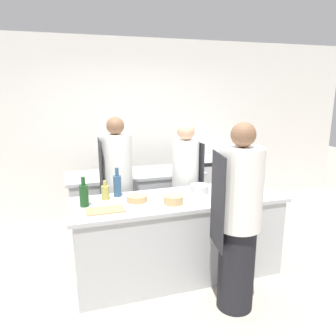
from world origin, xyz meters
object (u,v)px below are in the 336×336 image
at_px(bottle_cooking_oil, 105,192).
at_px(bowl_prep_small, 199,188).
at_px(bowl_ceramic_blue, 173,199).
at_px(chef_at_stove, 185,185).
at_px(bottle_olive_oil, 228,188).
at_px(chef_at_pass_far, 117,188).
at_px(chef_at_prep_near, 238,221).
at_px(bottle_sauce, 117,185).
at_px(bowl_mixing_large, 137,198).
at_px(bottle_vinegar, 231,181).
at_px(bottle_wine, 84,195).
at_px(oven_range, 211,183).
at_px(bottle_water, 241,189).

height_order(bottle_cooking_oil, bowl_prep_small, bottle_cooking_oil).
bearing_deg(bowl_ceramic_blue, chef_at_stove, 61.32).
xyz_separation_m(bottle_olive_oil, bowl_prep_small, (-0.26, 0.19, -0.03)).
xyz_separation_m(chef_at_pass_far, bottle_olive_oil, (1.10, -0.73, 0.11)).
xyz_separation_m(chef_at_prep_near, bowl_prep_small, (-0.03, 0.82, 0.06)).
relative_size(bottle_sauce, bowl_ceramic_blue, 1.59).
relative_size(bowl_mixing_large, bowl_ceramic_blue, 1.06).
relative_size(chef_at_stove, bottle_vinegar, 8.38).
bearing_deg(bowl_ceramic_blue, bottle_wine, 166.95).
bearing_deg(chef_at_pass_far, bowl_ceramic_blue, -149.18).
bearing_deg(bottle_vinegar, bottle_cooking_oil, 179.89).
height_order(oven_range, bowl_prep_small, bowl_prep_small).
bearing_deg(bottle_wine, oven_range, 37.36).
height_order(bottle_olive_oil, bowl_mixing_large, bottle_olive_oil).
height_order(chef_at_stove, bottle_sauce, chef_at_stove).
bearing_deg(chef_at_pass_far, bowl_prep_small, -120.99).
bearing_deg(bowl_mixing_large, chef_at_stove, 38.68).
bearing_deg(bottle_wine, bottle_cooking_oil, 32.03).
height_order(chef_at_prep_near, bottle_wine, chef_at_prep_near).
height_order(bottle_olive_oil, bottle_water, bottle_water).
xyz_separation_m(bottle_cooking_oil, bowl_ceramic_blue, (0.64, -0.34, -0.04)).
relative_size(bottle_olive_oil, bottle_cooking_oil, 0.96).
relative_size(oven_range, bottle_water, 3.00).
xyz_separation_m(oven_range, bottle_sauce, (-1.83, -1.47, 0.56)).
distance_m(oven_range, bottle_cooking_oil, 2.55).
relative_size(oven_range, bowl_ceramic_blue, 4.58).
bearing_deg(bowl_mixing_large, bottle_water, -15.56).
height_order(oven_range, bottle_water, bottle_water).
height_order(oven_range, bottle_olive_oil, bottle_olive_oil).
distance_m(oven_range, bottle_sauce, 2.41).
xyz_separation_m(bottle_wine, bottle_sauce, (0.37, 0.21, 0.01)).
bearing_deg(bottle_wine, bottle_sauce, 29.71).
height_order(bottle_olive_oil, bottle_cooking_oil, bottle_cooking_oil).
height_order(oven_range, chef_at_pass_far, chef_at_pass_far).
relative_size(oven_range, chef_at_pass_far, 0.53).
bearing_deg(chef_at_stove, bottle_wine, -70.22).
xyz_separation_m(bowl_prep_small, bowl_ceramic_blue, (-0.40, -0.26, -0.00)).
bearing_deg(chef_at_pass_far, bottle_sauce, 173.49).
height_order(bottle_wine, bowl_ceramic_blue, bottle_wine).
bearing_deg(oven_range, bottle_sauce, -141.27).
relative_size(oven_range, bowl_mixing_large, 4.31).
relative_size(chef_at_prep_near, bottle_sauce, 5.57).
height_order(bottle_vinegar, bowl_ceramic_blue, bottle_vinegar).
bearing_deg(bowl_mixing_large, bottle_cooking_oil, 152.12).
relative_size(chef_at_prep_near, chef_at_stove, 1.09).
bearing_deg(chef_at_prep_near, bowl_ceramic_blue, 46.79).
bearing_deg(chef_at_prep_near, chef_at_stove, 9.22).
xyz_separation_m(oven_range, bottle_cooking_oil, (-1.97, -1.53, 0.52)).
xyz_separation_m(chef_at_prep_near, bowl_mixing_large, (-0.76, 0.74, 0.05)).
relative_size(oven_range, bowl_prep_small, 4.38).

